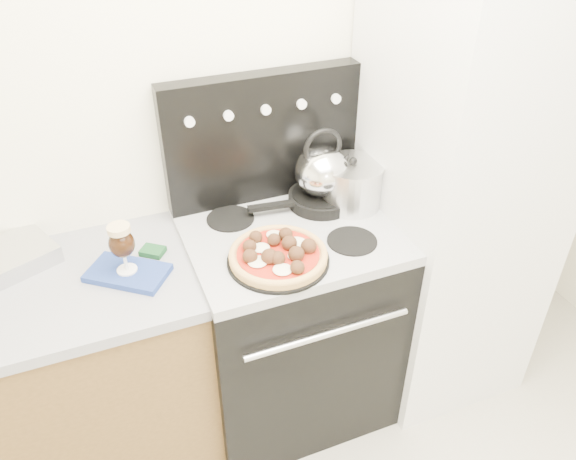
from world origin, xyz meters
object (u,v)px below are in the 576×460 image
stock_pot (351,186)px  oven_mitt (128,273)px  stove_body (289,325)px  beer_glass (123,248)px  pizza (278,253)px  skillet (321,199)px  pizza_pan (278,260)px  tea_kettle (322,168)px  base_cabinet (3,403)px  fridge (454,190)px

stock_pot → oven_mitt: bearing=-173.8°
stock_pot → stove_body: bearing=-165.2°
stock_pot → beer_glass: bearing=-173.8°
pizza → stock_pot: (0.39, 0.23, 0.05)m
pizza → skillet: bearing=44.4°
pizza_pan → tea_kettle: tea_kettle is taller
oven_mitt → stock_pot: bearing=6.2°
base_cabinet → pizza_pan: pizza_pan is taller
base_cabinet → fridge: fridge is taller
stove_body → oven_mitt: 0.75m
oven_mitt → pizza_pan: (0.48, -0.14, 0.01)m
base_cabinet → stove_body: size_ratio=1.65×
stove_body → oven_mitt: bearing=-178.2°
pizza_pan → pizza: bearing=0.0°
stove_body → pizza: bearing=-123.6°
base_cabinet → skillet: size_ratio=5.68×
fridge → stock_pot: bearing=166.2°
skillet → tea_kettle: size_ratio=1.11×
pizza → oven_mitt: bearing=163.9°
base_cabinet → stove_body: stove_body is taller
oven_mitt → tea_kettle: tea_kettle is taller
beer_glass → pizza_pan: (0.48, -0.14, -0.09)m
stove_body → stock_pot: bearing=14.8°
stove_body → tea_kettle: (0.18, 0.12, 0.64)m
stove_body → skillet: (0.18, 0.12, 0.50)m
pizza_pan → base_cabinet: bearing=169.6°
skillet → stock_pot: bearing=-24.0°
skillet → stock_pot: size_ratio=1.10×
tea_kettle → oven_mitt: bearing=-151.9°
stove_body → pizza_pan: size_ratio=2.52×
base_cabinet → beer_glass: bearing=-4.9°
base_cabinet → skillet: (1.29, 0.10, 0.51)m
stove_body → beer_glass: 0.82m
pizza_pan → skillet: bearing=44.4°
base_cabinet → tea_kettle: (1.29, 0.10, 0.65)m
stove_body → tea_kettle: tea_kettle is taller
fridge → tea_kettle: (-0.52, 0.15, 0.13)m
pizza_pan → stock_pot: size_ratio=1.51×
stock_pot → pizza: bearing=-149.2°
oven_mitt → pizza: 0.51m
beer_glass → pizza: 0.51m
base_cabinet → stock_pot: size_ratio=6.26×
base_cabinet → stock_pot: stock_pot is taller
pizza_pan → pizza: size_ratio=1.05×
oven_mitt → tea_kettle: (0.77, 0.14, 0.17)m
pizza_pan → tea_kettle: 0.43m
stove_body → pizza: pizza is taller
oven_mitt → base_cabinet: bearing=175.1°
base_cabinet → stove_body: (1.10, -0.02, 0.01)m
tea_kettle → base_cabinet: bearing=-158.0°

